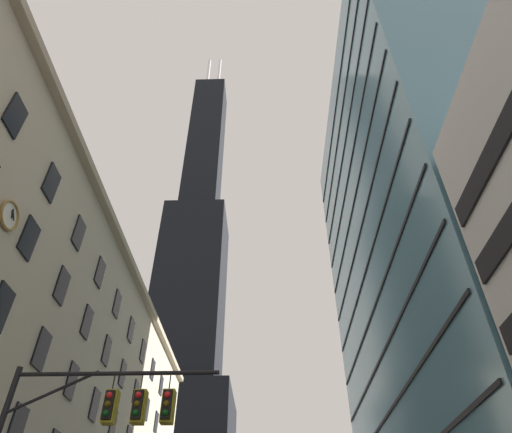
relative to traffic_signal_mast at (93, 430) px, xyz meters
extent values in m
cube|color=#BCAF93|center=(-14.90, 20.22, 7.38)|extent=(14.91, 59.96, 26.10)
cube|color=tan|center=(-7.19, 20.22, 19.73)|extent=(0.70, 59.96, 0.60)
cube|color=black|center=(-7.39, 9.24, 2.53)|extent=(0.14, 1.40, 2.20)
cube|color=black|center=(-7.39, 4.24, 6.73)|extent=(0.14, 1.40, 2.20)
cube|color=black|center=(-7.39, 9.24, 6.73)|extent=(0.14, 1.40, 2.20)
cube|color=black|center=(-7.39, 14.24, 6.73)|extent=(0.14, 1.40, 2.20)
cube|color=black|center=(-7.39, 19.24, 6.73)|extent=(0.14, 1.40, 2.20)
cube|color=black|center=(-7.39, 24.24, 6.73)|extent=(0.14, 1.40, 2.20)
cube|color=black|center=(-7.39, 4.24, 10.93)|extent=(0.14, 1.40, 2.20)
cube|color=black|center=(-7.39, 9.24, 10.93)|extent=(0.14, 1.40, 2.20)
cube|color=black|center=(-7.39, 14.24, 10.93)|extent=(0.14, 1.40, 2.20)
cube|color=black|center=(-7.39, 19.24, 10.93)|extent=(0.14, 1.40, 2.20)
cube|color=black|center=(-7.39, 24.24, 10.93)|extent=(0.14, 1.40, 2.20)
cube|color=black|center=(-7.39, 29.24, 10.93)|extent=(0.14, 1.40, 2.20)
cube|color=black|center=(-7.39, 34.24, 10.93)|extent=(0.14, 1.40, 2.20)
cube|color=black|center=(-7.39, 39.24, 10.93)|extent=(0.14, 1.40, 2.20)
cube|color=black|center=(-7.39, -0.76, 15.13)|extent=(0.14, 1.40, 2.20)
cube|color=black|center=(-7.39, 4.24, 15.13)|extent=(0.14, 1.40, 2.20)
cube|color=black|center=(-7.39, 9.24, 15.13)|extent=(0.14, 1.40, 2.20)
cube|color=black|center=(-7.39, 14.24, 15.13)|extent=(0.14, 1.40, 2.20)
cube|color=black|center=(-7.39, 19.24, 15.13)|extent=(0.14, 1.40, 2.20)
cube|color=black|center=(-7.39, 24.24, 15.13)|extent=(0.14, 1.40, 2.20)
cube|color=black|center=(-7.39, 29.24, 15.13)|extent=(0.14, 1.40, 2.20)
cube|color=black|center=(-7.39, 34.24, 15.13)|extent=(0.14, 1.40, 2.20)
cube|color=black|center=(-7.39, 39.24, 15.13)|extent=(0.14, 1.40, 2.20)
torus|color=olive|center=(-7.32, 1.97, 10.64)|extent=(0.15, 1.61, 1.61)
cylinder|color=silver|center=(-7.36, 1.97, 10.64)|extent=(0.05, 1.39, 1.39)
cube|color=black|center=(-7.29, 2.07, 10.80)|extent=(0.03, 0.28, 0.39)
cube|color=black|center=(-7.29, 2.17, 10.86)|extent=(0.03, 0.46, 0.49)
cube|color=black|center=(-15.18, 91.00, 57.32)|extent=(17.58, 17.58, 53.05)
cube|color=black|center=(-15.18, 91.00, 117.01)|extent=(11.30, 11.30, 66.31)
cylinder|color=silver|center=(-17.44, 91.00, 161.55)|extent=(1.20, 1.20, 22.78)
cylinder|color=silver|center=(-12.92, 91.00, 161.55)|extent=(1.20, 1.20, 22.78)
cube|color=teal|center=(22.73, 19.88, 20.78)|extent=(16.34, 35.57, 52.92)
cube|color=black|center=(14.52, 19.88, 6.33)|extent=(0.12, 34.57, 0.24)
cube|color=black|center=(14.52, 19.88, 10.33)|extent=(0.12, 34.57, 0.24)
cube|color=black|center=(14.52, 19.88, 14.33)|extent=(0.12, 34.57, 0.24)
cube|color=black|center=(14.52, 19.88, 18.33)|extent=(0.12, 34.57, 0.24)
cube|color=black|center=(14.52, 19.88, 22.33)|extent=(0.12, 34.57, 0.24)
cube|color=black|center=(14.52, 19.88, 26.33)|extent=(0.12, 34.57, 0.24)
cube|color=black|center=(14.52, 19.88, 30.33)|extent=(0.12, 34.57, 0.24)
cube|color=black|center=(14.52, 19.88, 34.33)|extent=(0.12, 34.57, 0.24)
cube|color=black|center=(14.52, 19.88, 38.33)|extent=(0.12, 34.57, 0.24)
cube|color=black|center=(14.52, 19.88, 42.33)|extent=(0.12, 34.57, 0.24)
cylinder|color=black|center=(0.46, -0.05, 1.77)|extent=(6.88, 0.14, 0.14)
cylinder|color=black|center=(-1.60, -0.05, 1.17)|extent=(2.83, 0.10, 1.44)
cylinder|color=black|center=(0.38, -0.05, 1.47)|extent=(0.04, 0.04, 0.60)
cube|color=black|center=(0.38, -0.05, 0.72)|extent=(0.30, 0.30, 0.90)
cube|color=olive|center=(0.38, 0.12, 0.72)|extent=(0.40, 0.40, 1.04)
sphere|color=red|center=(0.38, -0.21, 1.00)|extent=(0.20, 0.20, 0.20)
sphere|color=#4B3A08|center=(0.38, -0.21, 0.72)|extent=(0.20, 0.20, 0.20)
sphere|color=#083D10|center=(0.38, -0.21, 0.44)|extent=(0.20, 0.20, 0.20)
cylinder|color=black|center=(1.32, -0.05, 1.47)|extent=(0.04, 0.04, 0.60)
cube|color=black|center=(1.32, -0.05, 0.72)|extent=(0.30, 0.30, 0.90)
cube|color=olive|center=(1.32, 0.12, 0.72)|extent=(0.40, 0.40, 1.04)
sphere|color=red|center=(1.32, -0.21, 1.00)|extent=(0.20, 0.20, 0.20)
sphere|color=#4B3A08|center=(1.32, -0.21, 0.72)|extent=(0.20, 0.20, 0.20)
sphere|color=#083D10|center=(1.32, -0.21, 0.44)|extent=(0.20, 0.20, 0.20)
cylinder|color=black|center=(2.27, -0.05, 1.47)|extent=(0.04, 0.04, 0.60)
cube|color=black|center=(2.27, -0.05, 0.72)|extent=(0.30, 0.30, 0.90)
cube|color=olive|center=(2.27, 0.12, 0.72)|extent=(0.40, 0.40, 1.04)
sphere|color=red|center=(2.27, -0.21, 1.00)|extent=(0.20, 0.20, 0.20)
sphere|color=#4B3A08|center=(2.27, -0.21, 0.72)|extent=(0.20, 0.20, 0.20)
sphere|color=#083D10|center=(2.27, -0.21, 0.44)|extent=(0.20, 0.20, 0.20)
camera|label=1|loc=(5.56, -15.05, -3.89)|focal=31.61mm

